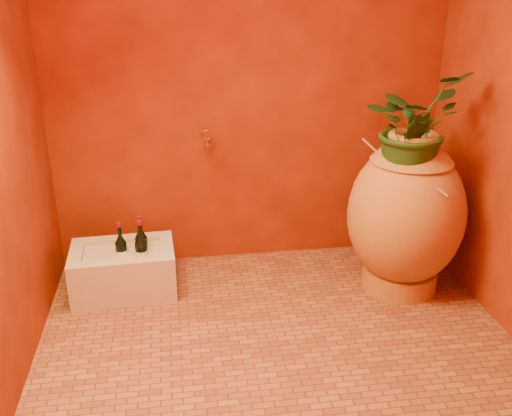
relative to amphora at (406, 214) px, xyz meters
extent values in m
plane|color=#975531|center=(-0.85, -0.42, -0.49)|extent=(2.50, 2.50, 0.00)
cube|color=#601A05|center=(-0.85, 0.58, 0.76)|extent=(2.50, 0.02, 2.50)
cylinder|color=#B36D32|center=(0.00, 0.00, -0.43)|extent=(0.56, 0.56, 0.13)
ellipsoid|color=#B36D32|center=(0.00, 0.00, -0.01)|extent=(0.86, 0.86, 0.86)
cone|color=#B36D32|center=(0.00, 0.00, 0.39)|extent=(0.59, 0.59, 0.13)
torus|color=#B36D32|center=(0.00, 0.00, 0.47)|extent=(0.36, 0.36, 0.05)
cylinder|color=olive|center=(-0.08, -0.05, 0.27)|extent=(0.37, 0.35, 0.34)
cylinder|color=olive|center=(-0.02, -0.12, 0.31)|extent=(0.21, 0.43, 0.17)
cylinder|color=olive|center=(0.10, -0.08, 0.33)|extent=(0.21, 0.32, 0.25)
cube|color=beige|center=(-1.68, 0.20, -0.36)|extent=(0.63, 0.44, 0.26)
cube|color=beige|center=(-1.68, 0.37, -0.22)|extent=(0.61, 0.10, 0.03)
cube|color=beige|center=(-1.68, 0.04, -0.22)|extent=(0.61, 0.10, 0.03)
cube|color=beige|center=(-1.95, 0.20, -0.22)|extent=(0.09, 0.26, 0.03)
cube|color=beige|center=(-1.41, 0.20, -0.22)|extent=(0.09, 0.26, 0.03)
cylinder|color=black|center=(-1.68, 0.20, -0.25)|extent=(0.07, 0.07, 0.16)
cone|color=black|center=(-1.68, 0.20, -0.15)|extent=(0.07, 0.07, 0.05)
cylinder|color=black|center=(-1.68, 0.20, -0.09)|extent=(0.02, 0.02, 0.06)
cylinder|color=maroon|center=(-1.68, 0.20, -0.05)|extent=(0.03, 0.03, 0.02)
cylinder|color=silver|center=(-1.68, 0.20, -0.25)|extent=(0.07, 0.07, 0.07)
cylinder|color=black|center=(-1.56, 0.17, -0.24)|extent=(0.07, 0.07, 0.18)
cone|color=black|center=(-1.56, 0.17, -0.13)|extent=(0.07, 0.07, 0.05)
cylinder|color=black|center=(-1.56, 0.17, -0.07)|extent=(0.03, 0.03, 0.07)
cylinder|color=maroon|center=(-1.56, 0.17, -0.03)|extent=(0.03, 0.03, 0.02)
cylinder|color=silver|center=(-1.56, 0.17, -0.24)|extent=(0.08, 0.08, 0.08)
cylinder|color=black|center=(-1.56, 0.23, -0.24)|extent=(0.07, 0.07, 0.18)
cone|color=black|center=(-1.56, 0.23, -0.13)|extent=(0.07, 0.07, 0.05)
cylinder|color=black|center=(-1.56, 0.23, -0.07)|extent=(0.03, 0.03, 0.07)
cylinder|color=maroon|center=(-1.56, 0.23, -0.02)|extent=(0.03, 0.03, 0.02)
cylinder|color=silver|center=(-1.56, 0.23, -0.24)|extent=(0.08, 0.08, 0.08)
cylinder|color=#A76626|center=(-1.13, 0.52, 0.34)|extent=(0.02, 0.13, 0.02)
cylinder|color=#A76626|center=(-1.13, 0.45, 0.30)|extent=(0.02, 0.02, 0.08)
torus|color=#A76626|center=(-1.13, 0.52, 0.39)|extent=(0.07, 0.01, 0.07)
cylinder|color=#A76626|center=(-1.13, 0.52, 0.36)|extent=(0.01, 0.01, 0.05)
imported|color=#1B4117|center=(-0.03, -0.02, 0.54)|extent=(0.71, 0.69, 0.60)
imported|color=#1B4117|center=(-0.06, -0.08, 0.44)|extent=(0.26, 0.23, 0.40)
camera|label=1|loc=(-1.34, -2.94, 1.31)|focal=40.00mm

